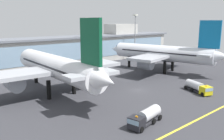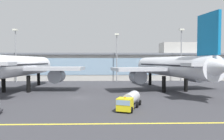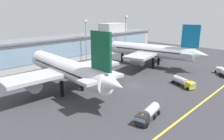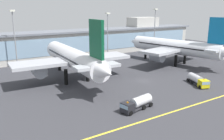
# 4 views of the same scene
# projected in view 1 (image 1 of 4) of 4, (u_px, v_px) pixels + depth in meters

# --- Properties ---
(ground_plane) EXTENTS (194.59, 194.59, 0.00)m
(ground_plane) POSITION_uv_depth(u_px,v_px,m) (138.00, 90.00, 68.46)
(ground_plane) COLOR #38383D
(taxiway_centreline_stripe) EXTENTS (155.67, 0.50, 0.01)m
(taxiway_centreline_stripe) POSITION_uv_depth(u_px,v_px,m) (213.00, 112.00, 52.20)
(taxiway_centreline_stripe) COLOR yellow
(taxiway_centreline_stripe) RESTS_ON ground
(terminal_building) EXTENTS (142.00, 14.00, 17.80)m
(terminal_building) POSITION_uv_depth(u_px,v_px,m) (58.00, 50.00, 105.22)
(terminal_building) COLOR beige
(terminal_building) RESTS_ON ground
(airliner_near_left) EXTENTS (38.01, 49.37, 20.13)m
(airliner_near_left) POSITION_uv_depth(u_px,v_px,m) (56.00, 67.00, 63.86)
(airliner_near_left) COLOR black
(airliner_near_left) RESTS_ON ground
(airliner_near_right) EXTENTS (35.93, 49.27, 19.70)m
(airliner_near_right) POSITION_uv_depth(u_px,v_px,m) (162.00, 53.00, 92.50)
(airliner_near_right) COLOR black
(airliner_near_right) RESTS_ON ground
(fuel_tanker_truck) EXTENTS (9.34, 4.34, 2.90)m
(fuel_tanker_truck) POSITION_uv_depth(u_px,v_px,m) (145.00, 117.00, 45.54)
(fuel_tanker_truck) COLOR black
(fuel_tanker_truck) RESTS_ON ground
(baggage_tug_near) EXTENTS (5.61, 9.31, 2.90)m
(baggage_tug_near) POSITION_uv_depth(u_px,v_px,m) (198.00, 87.00, 66.12)
(baggage_tug_near) COLOR black
(baggage_tug_near) RESTS_ON ground
(apron_light_mast_centre) EXTENTS (1.80, 1.80, 22.64)m
(apron_light_mast_centre) POSITION_uv_depth(u_px,v_px,m) (135.00, 30.00, 118.95)
(apron_light_mast_centre) COLOR gray
(apron_light_mast_centre) RESTS_ON ground
(apron_light_mast_east) EXTENTS (1.80, 1.80, 20.86)m
(apron_light_mast_east) POSITION_uv_depth(u_px,v_px,m) (87.00, 34.00, 103.37)
(apron_light_mast_east) COLOR gray
(apron_light_mast_east) RESTS_ON ground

